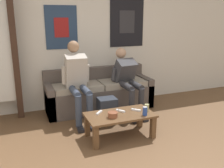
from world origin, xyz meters
The scene contains 12 objects.
wall_back centered at (0.00, 2.76, 1.28)m, with size 10.00×0.07×2.55m.
couch centered at (0.07, 2.43, 0.29)m, with size 1.96×0.65×0.75m.
coffee_table centered at (-0.02, 1.24, 0.28)m, with size 0.97×0.52×0.35m.
person_seated_adult centered at (-0.41, 2.11, 0.71)m, with size 0.47×0.87×1.30m.
person_seated_teen centered at (0.50, 2.12, 0.64)m, with size 0.47×0.97×1.13m.
backpack centered at (-0.01, 1.78, 0.20)m, with size 0.30×0.28×0.41m.
ceramic_bowl centered at (-0.15, 1.17, 0.39)m, with size 0.14×0.14×0.08m.
pillar_candle centered at (0.39, 1.20, 0.40)m, with size 0.06×0.06×0.12m.
drink_can_blue centered at (0.29, 1.07, 0.41)m, with size 0.07×0.07×0.12m.
game_controller_near_left centered at (-0.28, 1.37, 0.36)m, with size 0.12×0.13×0.03m.
game_controller_near_right centered at (0.25, 1.27, 0.36)m, with size 0.12×0.13×0.03m.
game_controller_far_center centered at (0.03, 1.32, 0.36)m, with size 0.11×0.14×0.03m.
Camera 1 is at (-1.33, -1.80, 1.70)m, focal length 40.00 mm.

